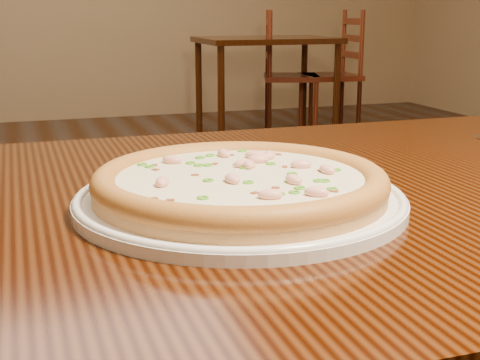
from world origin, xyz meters
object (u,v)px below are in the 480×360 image
object	(u,v)px
bg_table_right	(266,50)
chair_c	(284,76)
chair_d	(337,75)
pizza	(240,183)
plate	(240,199)
hero_table	(318,262)

from	to	relation	value
bg_table_right	chair_c	distance (m)	0.33
chair_d	pizza	bearing A→B (deg)	-117.99
plate	bg_table_right	size ratio (longest dim) A/B	0.36
pizza	chair_d	world-z (taller)	chair_d
chair_c	bg_table_right	bearing A→B (deg)	-144.99
pizza	chair_c	xyz separation A→B (m)	(1.81, 4.27, -0.34)
bg_table_right	chair_d	size ratio (longest dim) A/B	1.05
hero_table	plate	distance (m)	0.17
plate	chair_c	xyz separation A→B (m)	(1.81, 4.27, -0.32)
hero_table	bg_table_right	xyz separation A→B (m)	(1.48, 4.07, 0.00)
plate	bg_table_right	bearing A→B (deg)	68.82
bg_table_right	chair_d	bearing A→B (deg)	6.93
pizza	chair_d	bearing A→B (deg)	62.01
bg_table_right	plate	bearing A→B (deg)	-111.18
hero_table	plate	bearing A→B (deg)	-157.38
plate	chair_c	distance (m)	4.65
pizza	bg_table_right	xyz separation A→B (m)	(1.60, 4.12, -0.12)
pizza	bg_table_right	bearing A→B (deg)	68.82
hero_table	chair_d	xyz separation A→B (m)	(2.11, 4.15, -0.21)
chair_d	hero_table	bearing A→B (deg)	-116.98
plate	hero_table	bearing A→B (deg)	22.62
bg_table_right	hero_table	bearing A→B (deg)	-109.94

